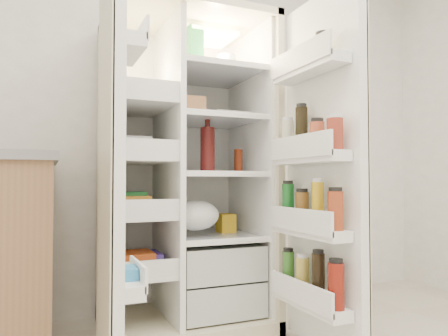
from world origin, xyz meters
name	(u,v)px	position (x,y,z in m)	size (l,w,h in m)	color
wall_back	(181,106)	(0.00, 2.00, 1.35)	(4.00, 0.02, 2.70)	white
refrigerator	(185,198)	(-0.08, 1.65, 0.74)	(0.92, 0.70, 1.80)	beige
freezer_door	(112,169)	(-0.60, 1.05, 0.89)	(0.15, 0.40, 1.72)	white
fridge_door	(321,175)	(0.38, 0.96, 0.87)	(0.17, 0.58, 1.72)	white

